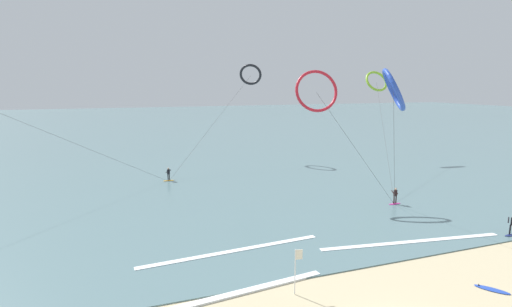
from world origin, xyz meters
name	(u,v)px	position (x,y,z in m)	size (l,w,h in m)	color
sea_water	(164,125)	(0.00, 107.17, 0.04)	(400.00, 200.00, 0.08)	slate
surfer_navy	(512,227)	(16.96, 7.95, 0.82)	(1.40, 0.72, 1.70)	navy
surfer_amber	(169,175)	(-7.07, 35.55, 0.82)	(1.40, 0.73, 1.70)	orange
surfer_magenta	(395,197)	(13.58, 17.95, 0.82)	(1.40, 0.60, 1.70)	#CC288E
kite_charcoal	(250,75)	(7.94, 47.44, 13.75)	(17.08, 13.54, 15.51)	black
kite_cobalt	(394,90)	(9.13, 13.67, 11.70)	(6.38, 6.49, 13.53)	#2647B7
kite_crimson	(316,91)	(6.91, 22.92, 11.48)	(9.07, 6.26, 13.68)	red
kite_lime	(377,81)	(27.28, 40.50, 12.69)	(15.72, 23.91, 14.44)	#8CC62D
surfboard_spare	(492,289)	(7.97, 2.31, 0.04)	(1.53, 1.85, 0.20)	#2647B7
beach_flag	(297,264)	(-3.27, 5.79, 1.87)	(0.47, 0.11, 2.81)	silver
wave_crest_near	(236,294)	(-6.61, 6.90, 0.06)	(11.55, 0.50, 0.12)	white
wave_crest_mid	(412,242)	(8.44, 9.53, 0.06)	(15.09, 0.50, 0.12)	white
wave_crest_far	(233,252)	(-5.19, 12.52, 0.06)	(13.91, 0.50, 0.12)	white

